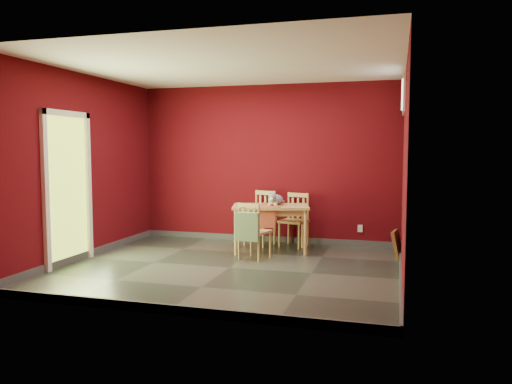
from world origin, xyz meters
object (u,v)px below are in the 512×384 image
(chair_near, at_px, (253,230))
(tote_bag, at_px, (247,226))
(picture_frame, at_px, (397,244))
(chair_far_left, at_px, (261,217))
(chair_far_right, at_px, (295,219))
(cat, at_px, (276,198))
(dining_table, at_px, (271,211))

(chair_near, height_order, tote_bag, chair_near)
(tote_bag, distance_m, picture_frame, 2.26)
(chair_far_left, height_order, chair_near, chair_far_left)
(chair_far_right, relative_size, chair_near, 1.05)
(chair_far_right, bearing_deg, chair_near, -108.46)
(cat, height_order, picture_frame, cat)
(chair_far_left, bearing_deg, picture_frame, -10.88)
(dining_table, bearing_deg, cat, 48.33)
(tote_bag, bearing_deg, dining_table, 80.01)
(chair_far_left, xyz_separation_m, tote_bag, (0.15, -1.31, 0.05))
(chair_far_left, xyz_separation_m, picture_frame, (2.21, -0.42, -0.26))
(chair_near, bearing_deg, cat, 75.75)
(chair_far_left, xyz_separation_m, chair_near, (0.19, -1.11, -0.04))
(chair_far_right, bearing_deg, picture_frame, -15.59)
(dining_table, relative_size, chair_far_right, 1.48)
(picture_frame, bearing_deg, chair_near, -161.21)
(tote_bag, bearing_deg, picture_frame, 23.42)
(dining_table, height_order, tote_bag, tote_bag)
(chair_far_right, relative_size, cat, 1.90)
(chair_far_left, relative_size, chair_near, 1.09)
(tote_bag, xyz_separation_m, picture_frame, (2.05, 0.89, -0.31))
(dining_table, height_order, chair_near, chair_near)
(tote_bag, relative_size, cat, 1.03)
(chair_far_left, distance_m, cat, 0.69)
(chair_near, xyz_separation_m, picture_frame, (2.02, 0.69, -0.22))
(chair_far_right, height_order, picture_frame, chair_far_right)
(cat, bearing_deg, chair_far_right, 56.28)
(chair_far_right, bearing_deg, cat, -114.00)
(tote_bag, distance_m, cat, 0.95)
(tote_bag, xyz_separation_m, cat, (0.20, 0.87, 0.34))
(dining_table, height_order, chair_far_right, chair_far_right)
(chair_near, distance_m, cat, 0.81)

